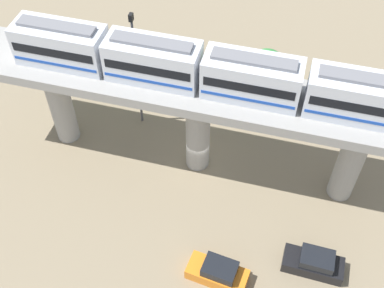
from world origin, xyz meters
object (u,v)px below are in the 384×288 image
(train, at_px, (202,69))
(tree_near_viaduct, at_px, (119,49))
(parked_car_orange, at_px, (218,273))
(tree_mid_lot, at_px, (267,67))
(parked_car_black, at_px, (314,263))
(signal_post, at_px, (137,68))

(train, xyz_separation_m, tree_near_viaduct, (-8.25, -9.84, -6.54))
(parked_car_orange, relative_size, tree_mid_lot, 0.80)
(parked_car_black, xyz_separation_m, signal_post, (-10.60, -16.32, 5.42))
(tree_near_viaduct, height_order, tree_mid_lot, tree_near_viaduct)
(train, height_order, signal_post, train)
(parked_car_orange, bearing_deg, signal_post, -135.76)
(parked_car_black, bearing_deg, tree_mid_lot, -157.18)
(parked_car_black, distance_m, signal_post, 20.20)
(train, relative_size, signal_post, 2.44)
(parked_car_orange, distance_m, signal_post, 17.31)
(tree_near_viaduct, distance_m, signal_post, 6.55)
(parked_car_black, height_order, tree_mid_lot, tree_mid_lot)
(tree_near_viaduct, bearing_deg, parked_car_orange, 37.25)
(parked_car_black, relative_size, signal_post, 0.38)
(tree_near_viaduct, height_order, signal_post, signal_post)
(tree_mid_lot, height_order, signal_post, signal_post)
(parked_car_black, xyz_separation_m, tree_near_viaduct, (-15.45, -19.94, 2.92))
(tree_near_viaduct, bearing_deg, signal_post, 36.70)
(parked_car_black, bearing_deg, train, -124.13)
(parked_car_orange, xyz_separation_m, tree_near_viaduct, (-17.90, -13.61, 2.92))
(parked_car_orange, distance_m, tree_mid_lot, 18.90)
(signal_post, bearing_deg, train, 61.35)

